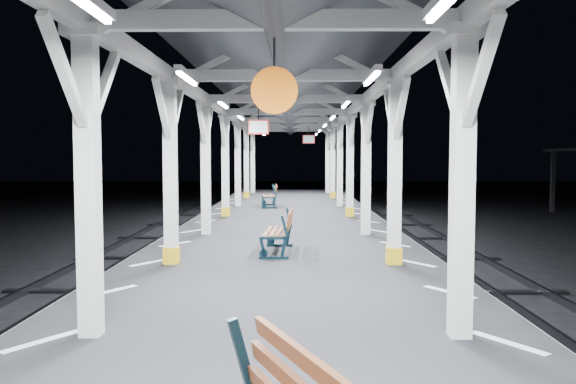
{
  "coord_description": "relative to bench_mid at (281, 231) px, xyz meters",
  "views": [
    {
      "loc": [
        0.21,
        -7.98,
        2.95
      ],
      "look_at": [
        0.08,
        3.91,
        2.2
      ],
      "focal_mm": 35.0,
      "sensor_mm": 36.0,
      "label": 1
    }
  ],
  "objects": [
    {
      "name": "ground",
      "position": [
        0.05,
        -3.32,
        -1.45
      ],
      "size": [
        120.0,
        120.0,
        0.0
      ],
      "primitive_type": "plane",
      "color": "black",
      "rests_on": "ground"
    },
    {
      "name": "platform",
      "position": [
        0.05,
        -3.32,
        -0.95
      ],
      "size": [
        6.0,
        50.0,
        1.0
      ],
      "primitive_type": "cube",
      "color": "black",
      "rests_on": "ground"
    },
    {
      "name": "hazard_stripes_left",
      "position": [
        -2.4,
        -3.32,
        -0.45
      ],
      "size": [
        1.0,
        48.0,
        0.01
      ],
      "primitive_type": "cube",
      "color": "silver",
      "rests_on": "platform"
    },
    {
      "name": "hazard_stripes_right",
      "position": [
        2.5,
        -3.32,
        -0.45
      ],
      "size": [
        1.0,
        48.0,
        0.01
      ],
      "primitive_type": "cube",
      "color": "silver",
      "rests_on": "platform"
    },
    {
      "name": "canopy",
      "position": [
        0.05,
        -3.33,
        3.1
      ],
      "size": [
        5.4,
        49.0,
        4.65
      ],
      "color": "silver",
      "rests_on": "platform"
    },
    {
      "name": "bench_mid",
      "position": [
        0.0,
        0.0,
        0.0
      ],
      "size": [
        0.66,
        1.6,
        0.85
      ],
      "rotation": [
        0.0,
        0.0,
        -0.05
      ],
      "color": "black",
      "rests_on": "platform"
    },
    {
      "name": "bench_far",
      "position": [
        -0.62,
        10.43,
        0.01
      ],
      "size": [
        0.7,
        1.63,
        0.87
      ],
      "rotation": [
        0.0,
        0.0,
        0.06
      ],
      "color": "black",
      "rests_on": "platform"
    }
  ]
}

